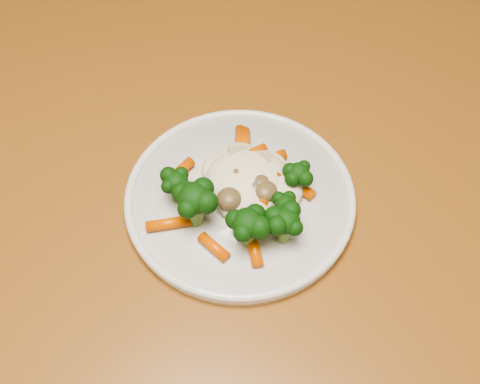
% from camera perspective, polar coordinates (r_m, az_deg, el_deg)
% --- Properties ---
extents(dining_table, '(1.51, 1.24, 0.75)m').
position_cam_1_polar(dining_table, '(0.77, 2.83, -1.70)').
color(dining_table, '#965B22').
rests_on(dining_table, ground).
extents(plate, '(0.25, 0.25, 0.01)m').
position_cam_1_polar(plate, '(0.66, 0.00, -0.69)').
color(plate, white).
rests_on(plate, dining_table).
extents(meal, '(0.17, 0.18, 0.05)m').
position_cam_1_polar(meal, '(0.63, 0.22, -0.15)').
color(meal, '#FBF0C9').
rests_on(meal, plate).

